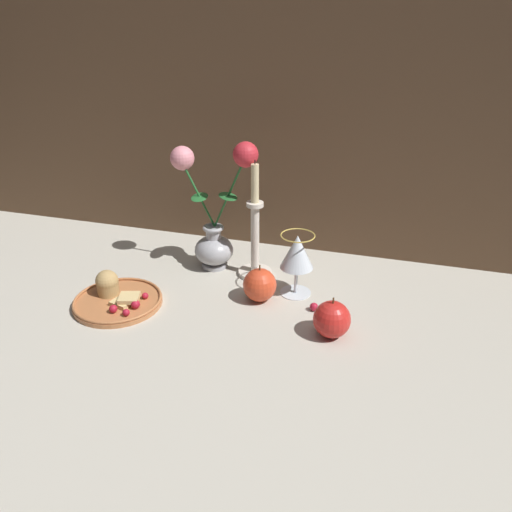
# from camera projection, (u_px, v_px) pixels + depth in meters

# --- Properties ---
(ground_plane) EXTENTS (2.40, 2.40, 0.00)m
(ground_plane) POSITION_uv_depth(u_px,v_px,m) (228.00, 297.00, 1.15)
(ground_plane) COLOR #B7B2A3
(ground_plane) RESTS_ON ground
(wall_back) EXTENTS (2.40, 0.04, 1.20)m
(wall_back) POSITION_uv_depth(u_px,v_px,m) (268.00, 7.00, 1.16)
(wall_back) COLOR brown
(wall_back) RESTS_ON ground_plane
(vase) EXTENTS (0.22, 0.10, 0.33)m
(vase) POSITION_uv_depth(u_px,v_px,m) (214.00, 220.00, 1.23)
(vase) COLOR #A3A3A8
(vase) RESTS_ON ground_plane
(plate_with_pastries) EXTENTS (0.20, 0.20, 0.07)m
(plate_with_pastries) POSITION_uv_depth(u_px,v_px,m) (116.00, 297.00, 1.12)
(plate_with_pastries) COLOR #B77042
(plate_with_pastries) RESTS_ON ground_plane
(wine_glass) EXTENTS (0.08, 0.08, 0.15)m
(wine_glass) POSITION_uv_depth(u_px,v_px,m) (297.00, 254.00, 1.12)
(wine_glass) COLOR silver
(wine_glass) RESTS_ON ground_plane
(candlestick) EXTENTS (0.08, 0.08, 0.29)m
(candlestick) POSITION_uv_depth(u_px,v_px,m) (255.00, 240.00, 1.21)
(candlestick) COLOR silver
(candlestick) RESTS_ON ground_plane
(apple_beside_vase) EXTENTS (0.08, 0.08, 0.09)m
(apple_beside_vase) POSITION_uv_depth(u_px,v_px,m) (260.00, 285.00, 1.12)
(apple_beside_vase) COLOR #D14223
(apple_beside_vase) RESTS_ON ground_plane
(apple_near_glass) EXTENTS (0.08, 0.08, 0.09)m
(apple_near_glass) POSITION_uv_depth(u_px,v_px,m) (332.00, 319.00, 1.00)
(apple_near_glass) COLOR red
(apple_near_glass) RESTS_ON ground_plane
(berry_near_plate) EXTENTS (0.02, 0.02, 0.02)m
(berry_near_plate) POSITION_uv_depth(u_px,v_px,m) (272.00, 283.00, 1.19)
(berry_near_plate) COLOR #AD192D
(berry_near_plate) RESTS_ON ground_plane
(berry_front_center) EXTENTS (0.02, 0.02, 0.02)m
(berry_front_center) POSITION_uv_depth(u_px,v_px,m) (314.00, 306.00, 1.10)
(berry_front_center) COLOR #AD192D
(berry_front_center) RESTS_ON ground_plane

